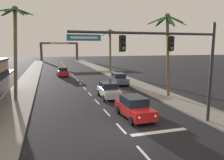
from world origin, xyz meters
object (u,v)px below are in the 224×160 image
Objects in this scene: palm_left_second at (15,35)px; palm_right_farthest at (110,43)px; sedan_parked_nearest_kerb at (119,79)px; town_gateway_arch at (59,49)px; traffic_signal_mast at (173,54)px; sedan_third_in_queue at (109,90)px; sedan_lead_at_stop_bar at (134,107)px; sedan_oncoming_far at (63,72)px; palm_right_second at (168,36)px.

palm_left_second is 1.04× the size of palm_right_farthest.
town_gateway_arch is (-5.29, 57.67, 3.75)m from sedan_parked_nearest_kerb.
sedan_parked_nearest_kerb is 15.15m from palm_right_farthest.
palm_left_second is at bearing 134.80° from traffic_signal_mast.
palm_left_second is 0.65× the size of town_gateway_arch.
town_gateway_arch reaches higher than sedan_parked_nearest_kerb.
sedan_parked_nearest_kerb is 15.39m from palm_left_second.
sedan_third_in_queue is 0.47× the size of palm_left_second.
sedan_lead_at_stop_bar is at bearing -42.22° from palm_left_second.
palm_left_second is at bearing -107.38° from sedan_oncoming_far.
sedan_lead_at_stop_bar is 72.32m from town_gateway_arch.
sedan_third_in_queue and sedan_parked_nearest_kerb have the same top height.
palm_right_farthest is 44.55m from town_gateway_arch.
traffic_signal_mast is 5.20m from sedan_lead_at_stop_bar.
palm_left_second is (-9.18, 1.42, 5.85)m from sedan_third_in_queue.
sedan_oncoming_far is 0.31× the size of town_gateway_arch.
town_gateway_arch is (-3.35, 74.77, -0.46)m from traffic_signal_mast.
traffic_signal_mast is 2.26× the size of sedan_lead_at_stop_bar.
sedan_oncoming_far is at bearing 72.62° from palm_left_second.
sedan_oncoming_far is 23.59m from palm_right_second.
palm_left_second reaches higher than sedan_lead_at_stop_bar.
sedan_parked_nearest_kerb is 0.47× the size of palm_left_second.
sedan_parked_nearest_kerb is 0.49× the size of palm_right_farthest.
sedan_oncoming_far is at bearing -167.69° from palm_right_farthest.
sedan_lead_at_stop_bar is 0.47× the size of palm_left_second.
traffic_signal_mast is 2.27× the size of sedan_parked_nearest_kerb.
town_gateway_arch is at bearing 96.64° from palm_right_second.
sedan_oncoming_far is 0.47× the size of palm_left_second.
sedan_lead_at_stop_bar is 13.85m from palm_left_second.
town_gateway_arch reaches higher than sedan_oncoming_far.
sedan_lead_at_stop_bar is at bearing -137.42° from palm_right_second.
sedan_oncoming_far is (-3.73, 26.22, 0.00)m from sedan_lead_at_stop_bar.
palm_left_second reaches higher than palm_right_second.
sedan_parked_nearest_kerb is 10.97m from palm_right_second.
palm_left_second is 1.05× the size of palm_right_second.
palm_left_second is at bearing -154.62° from sedan_parked_nearest_kerb.
traffic_signal_mast reaches higher than sedan_parked_nearest_kerb.
palm_left_second is 15.60m from palm_right_second.
traffic_signal_mast is 17.72m from sedan_parked_nearest_kerb.
sedan_third_in_queue is at bearing -88.58° from town_gateway_arch.
sedan_lead_at_stop_bar is 14.96m from sedan_parked_nearest_kerb.
palm_right_second is at bearing -74.63° from sedan_parked_nearest_kerb.
palm_left_second is (-9.29, 8.43, 5.85)m from sedan_lead_at_stop_bar.
town_gateway_arch is at bearing 92.57° from traffic_signal_mast.
sedan_lead_at_stop_bar is at bearing -89.12° from sedan_third_in_queue.
traffic_signal_mast is 29.59m from sedan_oncoming_far.
town_gateway_arch is (-8.03, 43.79, -1.66)m from palm_right_farthest.
palm_right_farthest reaches higher than traffic_signal_mast.
sedan_third_in_queue is 65.32m from town_gateway_arch.
sedan_third_in_queue is at bearing 90.88° from sedan_lead_at_stop_bar.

